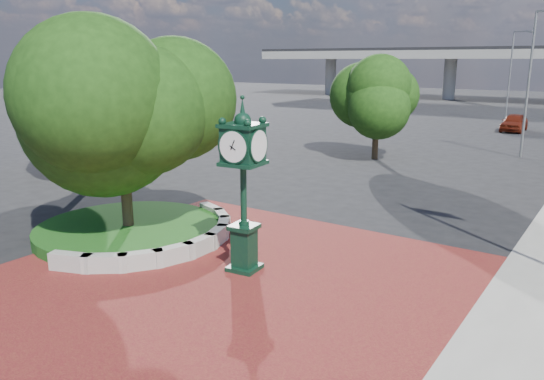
{
  "coord_description": "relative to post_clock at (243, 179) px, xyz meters",
  "views": [
    {
      "loc": [
        8.6,
        -11.31,
        5.8
      ],
      "look_at": [
        -0.17,
        1.5,
        1.97
      ],
      "focal_mm": 35.0,
      "sensor_mm": 36.0,
      "label": 1
    }
  ],
  "objects": [
    {
      "name": "post_clock",
      "position": [
        0.0,
        0.0,
        0.0
      ],
      "size": [
        1.09,
        1.09,
        4.82
      ],
      "color": "black",
      "rests_on": "ground"
    },
    {
      "name": "street_lamp_near",
      "position": [
        3.26,
        23.64,
        2.35
      ],
      "size": [
        1.9,
        0.57,
        8.53
      ],
      "color": "slate",
      "rests_on": "ground"
    },
    {
      "name": "grass_bed",
      "position": [
        -5.06,
        0.21,
        -2.45
      ],
      "size": [
        6.1,
        6.1,
        0.4
      ],
      "primitive_type": "cylinder",
      "color": "#1D4B15",
      "rests_on": "ground"
    },
    {
      "name": "plaza",
      "position": [
        -0.06,
        -0.79,
        -2.63
      ],
      "size": [
        12.0,
        12.0,
        0.04
      ],
      "primitive_type": "cube",
      "color": "maroon",
      "rests_on": "ground"
    },
    {
      "name": "tree_street",
      "position": [
        -4.06,
        18.21,
        0.59
      ],
      "size": [
        4.4,
        4.4,
        5.45
      ],
      "color": "#38281C",
      "rests_on": "ground"
    },
    {
      "name": "tree_planter",
      "position": [
        -5.06,
        0.21,
        1.08
      ],
      "size": [
        5.2,
        5.2,
        6.33
      ],
      "color": "#38281C",
      "rests_on": "ground"
    },
    {
      "name": "street_lamp_far",
      "position": [
        -1.54,
        43.41,
        2.24
      ],
      "size": [
        1.84,
        0.65,
        8.35
      ],
      "color": "slate",
      "rests_on": "ground"
    },
    {
      "name": "ground",
      "position": [
        -0.06,
        0.21,
        -2.65
      ],
      "size": [
        200.0,
        200.0,
        0.0
      ],
      "primitive_type": "plane",
      "color": "black",
      "rests_on": "ground"
    },
    {
      "name": "tree_northwest",
      "position": [
        -13.06,
        5.21,
        1.48
      ],
      "size": [
        5.6,
        5.6,
        6.93
      ],
      "color": "#38281C",
      "rests_on": "ground"
    },
    {
      "name": "parked_car",
      "position": [
        0.3,
        36.49,
        -1.92
      ],
      "size": [
        1.76,
        4.28,
        1.45
      ],
      "primitive_type": "imported",
      "rotation": [
        0.0,
        0.0,
        0.01
      ],
      "color": "#621B0E",
      "rests_on": "ground"
    },
    {
      "name": "planter_wall",
      "position": [
        -2.77,
        0.21,
        -2.38
      ],
      "size": [
        2.96,
        6.77,
        0.54
      ],
      "color": "#9E9B93",
      "rests_on": "ground"
    }
  ]
}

